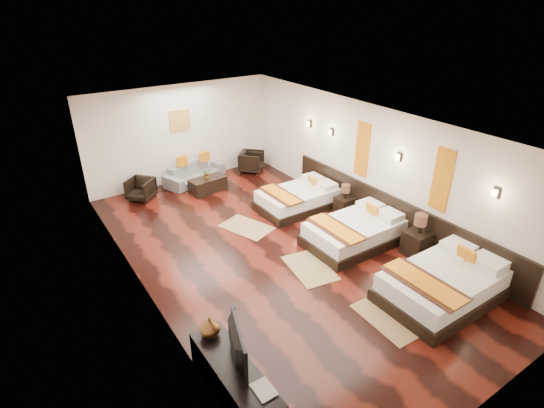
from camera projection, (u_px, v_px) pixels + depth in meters
floor at (274, 251)px, 9.18m from camera, size 5.50×9.50×0.01m
ceiling at (274, 125)px, 7.93m from camera, size 5.50×9.50×0.01m
back_wall at (181, 134)px, 12.09m from camera, size 5.50×0.01×2.80m
left_wall at (140, 230)px, 7.19m from camera, size 0.01×9.50×2.80m
right_wall at (371, 165)px, 9.93m from camera, size 0.01×9.50×2.80m
headboard_panel at (391, 214)px, 9.74m from camera, size 0.08×6.60×0.90m
bed_near at (445, 284)px, 7.65m from camera, size 2.33×1.47×0.89m
bed_mid at (355, 231)px, 9.37m from camera, size 2.16×1.36×0.82m
bed_far at (298, 198)px, 10.92m from camera, size 2.04×1.28×0.78m
nightstand_a at (417, 241)px, 8.92m from camera, size 0.48×0.48×0.96m
nightstand_b at (344, 204)px, 10.61m from camera, size 0.40×0.40×0.80m
jute_mat_near at (389, 318)px, 7.28m from camera, size 0.79×1.23×0.01m
jute_mat_mid at (310, 268)px, 8.60m from camera, size 0.94×1.31×0.01m
jute_mat_far at (247, 227)px, 10.10m from camera, size 1.12×1.38×0.01m
tv_console at (235, 381)px, 5.76m from camera, size 0.50×1.80×0.55m
tv at (232, 344)px, 5.64m from camera, size 0.43×0.95×0.55m
book at (255, 394)px, 5.23m from camera, size 0.25×0.33×0.03m
figurine at (210, 327)px, 6.09m from camera, size 0.33×0.33×0.32m
sofa at (195, 173)px, 12.47m from camera, size 2.02×1.32×0.55m
armchair_left at (141, 189)px, 11.37m from camera, size 0.90×0.90×0.59m
armchair_right at (252, 162)px, 13.15m from camera, size 0.97×0.97×0.63m
coffee_table at (208, 185)px, 11.85m from camera, size 1.05×0.60×0.40m
table_plant at (207, 174)px, 11.71m from camera, size 0.27×0.24×0.26m
orange_panel_a at (442, 180)px, 8.37m from camera, size 0.04×0.40×1.30m
orange_panel_b at (362, 149)px, 10.01m from camera, size 0.04×0.40×1.30m
sconce_near at (496, 193)px, 7.47m from camera, size 0.07×0.12×0.18m
sconce_mid at (399, 157)px, 9.11m from camera, size 0.07×0.12×0.18m
sconce_far at (331, 132)px, 10.74m from camera, size 0.07×0.12×0.18m
sconce_lounge at (309, 124)px, 11.41m from camera, size 0.07×0.12×0.18m
gold_artwork at (180, 121)px, 11.90m from camera, size 0.60×0.04×0.60m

